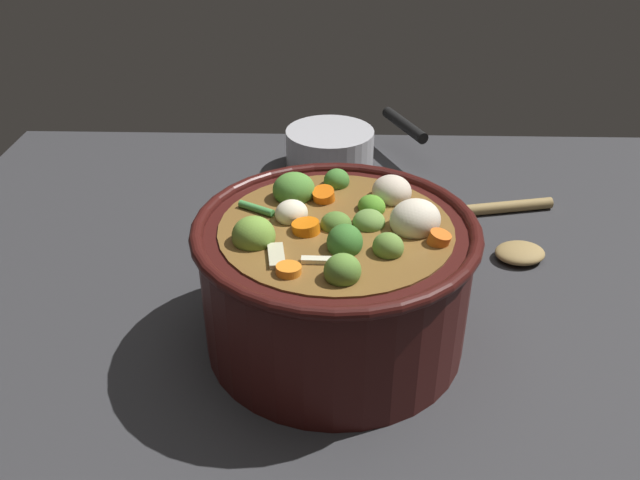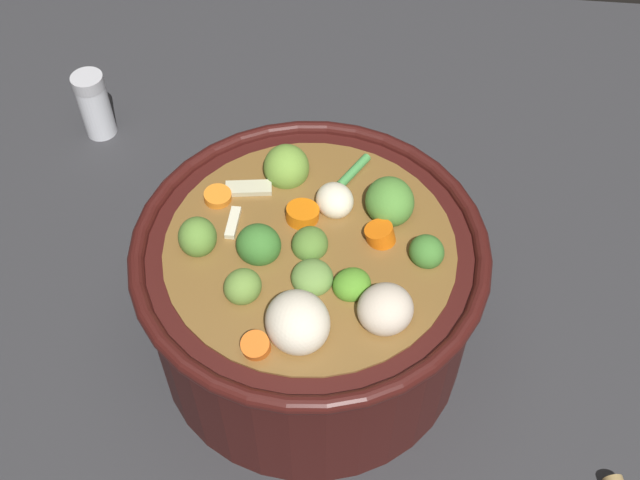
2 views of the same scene
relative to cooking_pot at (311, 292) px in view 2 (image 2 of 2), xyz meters
The scene contains 3 objects.
ground_plane 0.07m from the cooking_pot, 55.44° to the right, with size 1.10×1.10×0.00m, color #2D2D30.
cooking_pot is the anchor object (origin of this frame).
salt_shaker 0.36m from the cooking_pot, 42.75° to the right, with size 0.03×0.03×0.08m.
Camera 2 is at (-0.05, 0.36, 0.60)m, focal length 43.53 mm.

